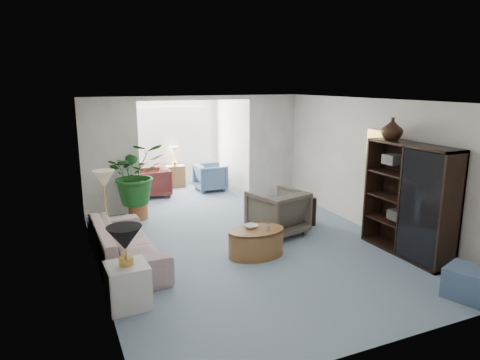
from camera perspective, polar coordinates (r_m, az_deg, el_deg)
name	(u,v)px	position (r m, az deg, el deg)	size (l,w,h in m)	color
floor	(254,250)	(7.40, 1.90, -9.28)	(6.00, 6.00, 0.00)	#879EB2
sunroom_floor	(185,194)	(11.06, -7.35, -1.87)	(2.60, 2.60, 0.00)	#879EB2
back_pier_left	(110,158)	(9.36, -16.83, 2.84)	(1.20, 0.12, 2.50)	white
back_pier_right	(272,147)	(10.51, 4.21, 4.39)	(1.20, 0.12, 2.50)	white
back_header	(196,98)	(9.65, -5.87, 10.77)	(2.60, 0.12, 0.10)	white
window_pane	(172,135)	(11.82, -9.05, 5.94)	(2.20, 0.02, 1.50)	white
window_blinds	(172,135)	(11.79, -9.01, 5.93)	(2.20, 0.02, 1.50)	white
framed_picture	(379,144)	(8.23, 17.98, 4.62)	(0.04, 0.50, 0.40)	#AFA78C
sofa	(126,244)	(7.00, -14.90, -8.20)	(2.23, 0.87, 0.65)	#BFB2A2
end_table	(128,286)	(5.76, -14.67, -13.38)	(0.51, 0.51, 0.56)	silver
table_lamp	(125,238)	(5.52, -15.04, -7.47)	(0.44, 0.44, 0.30)	black
floor_lamp	(104,179)	(7.34, -17.59, 0.13)	(0.36, 0.36, 0.28)	beige
coffee_table	(256,242)	(7.12, 2.16, -8.27)	(0.95, 0.95, 0.45)	brown
coffee_bowl	(251,226)	(7.10, 1.45, -6.16)	(0.23, 0.23, 0.06)	white
coffee_cup	(267,227)	(7.01, 3.64, -6.29)	(0.09, 0.09, 0.09)	beige
wingback_chair	(277,212)	(8.06, 4.99, -4.29)	(0.90, 0.93, 0.84)	#5E594A
side_table_dark	(301,211)	(8.69, 8.08, -4.04)	(0.47, 0.38, 0.57)	black
entertainment_cabinet	(409,200)	(7.49, 21.49, -2.50)	(0.44, 1.66, 1.84)	black
cabinet_urn	(392,129)	(7.65, 19.52, 6.42)	(0.36, 0.36, 0.37)	black
ottoman	(467,283)	(6.57, 27.89, -11.92)	(0.51, 0.51, 0.40)	slate
plant_pot	(138,211)	(9.25, -13.32, -4.02)	(0.40, 0.40, 0.32)	#A95831
house_plant	(136,173)	(9.05, -13.58, 0.85)	(1.16, 1.00, 1.29)	#1B501B
sunroom_chair_blue	(211,177)	(11.32, -3.93, 0.37)	(0.75, 0.77, 0.70)	slate
sunroom_chair_maroon	(154,183)	(10.91, -11.35, -0.33)	(0.74, 0.77, 0.70)	#5A241F
sunroom_table	(175,176)	(11.81, -8.59, 0.51)	(0.48, 0.38, 0.59)	brown
shelf_clutter	(412,192)	(7.34, 21.89, -1.47)	(0.30, 1.06, 1.06)	#34322F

